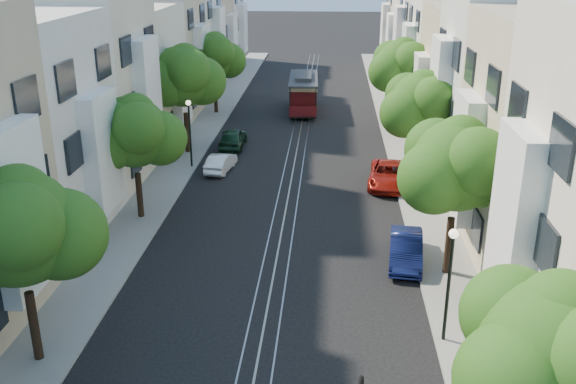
% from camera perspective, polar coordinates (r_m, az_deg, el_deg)
% --- Properties ---
extents(ground, '(200.00, 200.00, 0.00)m').
position_cam_1_polar(ground, '(45.15, 0.91, 4.42)').
color(ground, black).
rests_on(ground, ground).
extents(sidewalk_east, '(2.50, 80.00, 0.12)m').
position_cam_1_polar(sidewalk_east, '(45.35, 10.12, 4.25)').
color(sidewalk_east, gray).
rests_on(sidewalk_east, ground).
extents(sidewalk_west, '(2.50, 80.00, 0.12)m').
position_cam_1_polar(sidewalk_west, '(46.06, -8.16, 4.62)').
color(sidewalk_west, gray).
rests_on(sidewalk_west, ground).
extents(rail_left, '(0.06, 80.00, 0.02)m').
position_cam_1_polar(rail_left, '(45.17, 0.22, 4.44)').
color(rail_left, gray).
rests_on(rail_left, ground).
extents(rail_slot, '(0.06, 80.00, 0.02)m').
position_cam_1_polar(rail_slot, '(45.14, 0.91, 4.43)').
color(rail_slot, gray).
rests_on(rail_slot, ground).
extents(rail_right, '(0.06, 80.00, 0.02)m').
position_cam_1_polar(rail_right, '(45.12, 1.61, 4.41)').
color(rail_right, gray).
rests_on(rail_right, ground).
extents(lane_line, '(0.08, 80.00, 0.01)m').
position_cam_1_polar(lane_line, '(45.14, 0.91, 4.42)').
color(lane_line, tan).
rests_on(lane_line, ground).
extents(townhouses_east, '(7.75, 72.00, 12.00)m').
position_cam_1_polar(townhouses_east, '(44.87, 16.52, 10.27)').
color(townhouses_east, beige).
rests_on(townhouses_east, ground).
extents(townhouses_west, '(7.75, 72.00, 11.76)m').
position_cam_1_polar(townhouses_west, '(46.04, -14.24, 10.61)').
color(townhouses_west, silver).
rests_on(townhouses_west, ground).
extents(tree_e_a, '(4.72, 3.87, 6.27)m').
position_cam_1_polar(tree_e_a, '(15.65, 22.63, -13.36)').
color(tree_e_a, black).
rests_on(tree_e_a, ground).
extents(tree_e_b, '(4.93, 4.08, 6.68)m').
position_cam_1_polar(tree_e_b, '(26.01, 14.87, 2.12)').
color(tree_e_b, black).
rests_on(tree_e_b, ground).
extents(tree_e_c, '(4.84, 3.99, 6.52)m').
position_cam_1_polar(tree_e_c, '(36.50, 11.83, 7.47)').
color(tree_e_c, black).
rests_on(tree_e_c, ground).
extents(tree_e_d, '(5.01, 4.16, 6.85)m').
position_cam_1_polar(tree_e_d, '(47.16, 10.15, 10.89)').
color(tree_e_d, black).
rests_on(tree_e_d, ground).
extents(tree_w_a, '(4.93, 4.08, 6.68)m').
position_cam_1_polar(tree_w_a, '(21.18, -22.72, -3.19)').
color(tree_w_a, black).
rests_on(tree_w_a, ground).
extents(tree_w_b, '(4.72, 3.87, 6.27)m').
position_cam_1_polar(tree_w_b, '(31.80, -13.42, 5.00)').
color(tree_w_b, black).
rests_on(tree_w_b, ground).
extents(tree_w_c, '(5.13, 4.28, 7.09)m').
position_cam_1_polar(tree_w_c, '(42.00, -9.20, 10.02)').
color(tree_w_c, black).
rests_on(tree_w_c, ground).
extents(tree_w_d, '(4.84, 3.99, 6.52)m').
position_cam_1_polar(tree_w_d, '(52.70, -6.53, 11.80)').
color(tree_w_d, black).
rests_on(tree_w_d, ground).
extents(lamp_east, '(0.32, 0.32, 4.16)m').
position_cam_1_polar(lamp_east, '(22.04, 14.22, -6.64)').
color(lamp_east, black).
rests_on(lamp_east, ground).
extents(lamp_west, '(0.32, 0.32, 4.16)m').
position_cam_1_polar(lamp_west, '(39.47, -8.75, 6.04)').
color(lamp_west, black).
rests_on(lamp_west, ground).
extents(cable_car, '(2.53, 7.45, 2.84)m').
position_cam_1_polar(cable_car, '(53.89, 1.38, 8.97)').
color(cable_car, black).
rests_on(cable_car, ground).
extents(parked_car_e_mid, '(1.75, 4.04, 1.29)m').
position_cam_1_polar(parked_car_e_mid, '(28.17, 10.43, -5.03)').
color(parked_car_e_mid, '#0C123D').
rests_on(parked_car_e_mid, ground).
extents(parked_car_e_far, '(2.67, 4.87, 1.29)m').
position_cam_1_polar(parked_car_e_far, '(37.11, 8.90, 1.52)').
color(parked_car_e_far, maroon).
rests_on(parked_car_e_far, ground).
extents(parked_car_w_mid, '(1.61, 3.46, 1.10)m').
position_cam_1_polar(parked_car_w_mid, '(39.34, -6.00, 2.63)').
color(parked_car_w_mid, white).
rests_on(parked_car_w_mid, ground).
extents(parked_car_w_far, '(1.62, 3.98, 1.35)m').
position_cam_1_polar(parked_car_w_far, '(44.02, -4.93, 4.83)').
color(parked_car_w_far, '#153421').
rests_on(parked_car_w_far, ground).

